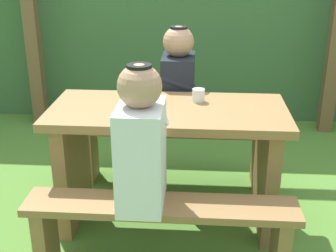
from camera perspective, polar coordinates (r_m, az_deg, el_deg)
The scene contains 10 objects.
ground_plane at distance 3.00m, azimuth 0.00°, elevation -11.72°, with size 12.00×12.00×0.00m, color #4F7D30.
hedge_backdrop at distance 4.85m, azimuth 1.99°, elevation 13.73°, with size 6.40×0.85×1.96m, color #396036.
pergola_post_left at distance 4.48m, azimuth -16.90°, elevation 12.80°, with size 0.12×0.12×2.06m, color brown.
picnic_table at distance 2.75m, azimuth 0.00°, elevation -2.62°, with size 1.40×0.64×0.77m.
bench_near at distance 2.39m, azimuth -0.91°, elevation -12.25°, with size 1.40×0.24×0.44m.
bench_far at distance 3.31m, azimuth 0.64°, elevation -2.10°, with size 1.40×0.24×0.44m.
person_white_shirt at distance 2.18m, azimuth -3.41°, elevation -2.08°, with size 0.25×0.35×0.72m.
person_black_coat at distance 3.15m, azimuth 1.28°, elevation 5.50°, with size 0.25×0.35×0.72m.
drinking_glass at distance 2.77m, azimuth 3.85°, elevation 3.89°, with size 0.08×0.08×0.08m, color silver.
bottle_left at distance 2.69m, azimuth -4.29°, elevation 4.56°, with size 0.07×0.07×0.23m.
Camera 1 is at (0.18, -2.50, 1.66)m, focal length 48.43 mm.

